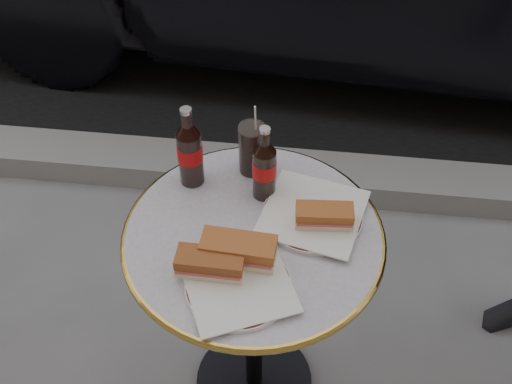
# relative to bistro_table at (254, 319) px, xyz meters

# --- Properties ---
(ground) EXTENTS (80.00, 80.00, 0.00)m
(ground) POSITION_rel_bistro_table_xyz_m (0.00, 0.00, -0.37)
(ground) COLOR slate
(ground) RESTS_ON ground
(curb) EXTENTS (40.00, 0.20, 0.12)m
(curb) POSITION_rel_bistro_table_xyz_m (0.00, 0.90, -0.32)
(curb) COLOR gray
(curb) RESTS_ON ground
(bistro_table) EXTENTS (0.62, 0.62, 0.73)m
(bistro_table) POSITION_rel_bistro_table_xyz_m (0.00, 0.00, 0.00)
(bistro_table) COLOR #BAB2C4
(bistro_table) RESTS_ON ground
(plate_left) EXTENTS (0.28, 0.28, 0.01)m
(plate_left) POSITION_rel_bistro_table_xyz_m (-0.01, -0.16, 0.37)
(plate_left) COLOR white
(plate_left) RESTS_ON bistro_table
(plate_right) EXTENTS (0.32, 0.32, 0.01)m
(plate_right) POSITION_rel_bistro_table_xyz_m (0.13, 0.07, 0.37)
(plate_right) COLOR silver
(plate_right) RESTS_ON bistro_table
(sandwich_left_a) EXTENTS (0.15, 0.07, 0.05)m
(sandwich_left_a) POSITION_rel_bistro_table_xyz_m (-0.08, -0.13, 0.40)
(sandwich_left_a) COLOR brown
(sandwich_left_a) RESTS_ON plate_left
(sandwich_left_b) EXTENTS (0.17, 0.09, 0.06)m
(sandwich_left_b) POSITION_rel_bistro_table_xyz_m (-0.02, -0.09, 0.41)
(sandwich_left_b) COLOR #A75A2A
(sandwich_left_b) RESTS_ON plate_left
(sandwich_right) EXTENTS (0.14, 0.07, 0.05)m
(sandwich_right) POSITION_rel_bistro_table_xyz_m (0.16, 0.04, 0.40)
(sandwich_right) COLOR #A75A2A
(sandwich_right) RESTS_ON plate_right
(cola_bottle_left) EXTENTS (0.07, 0.07, 0.23)m
(cola_bottle_left) POSITION_rel_bistro_table_xyz_m (-0.17, 0.16, 0.48)
(cola_bottle_left) COLOR black
(cola_bottle_left) RESTS_ON bistro_table
(cola_bottle_right) EXTENTS (0.08, 0.08, 0.21)m
(cola_bottle_right) POSITION_rel_bistro_table_xyz_m (0.01, 0.13, 0.47)
(cola_bottle_right) COLOR black
(cola_bottle_right) RESTS_ON bistro_table
(cola_glass) EXTENTS (0.08, 0.08, 0.14)m
(cola_glass) POSITION_rel_bistro_table_xyz_m (-0.03, 0.21, 0.44)
(cola_glass) COLOR black
(cola_glass) RESTS_ON bistro_table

